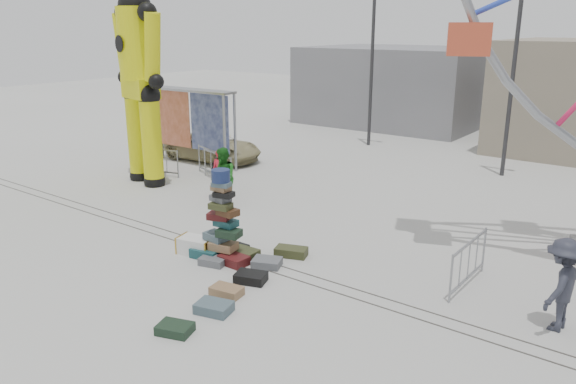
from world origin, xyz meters
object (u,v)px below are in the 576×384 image
Objects in this scene: barricade_dummy_c at (218,167)px; pedestrian_red at (220,174)px; lamp_post_right at (518,58)px; banner_scaffold at (190,108)px; lamp_post_left at (374,51)px; suitcase_tower at (224,234)px; barricade_dummy_a at (156,162)px; steamer_trunk at (196,246)px; barricade_wheel_front at (468,263)px; pedestrian_black at (221,172)px; barricade_dummy_b at (211,163)px; pedestrian_grey at (561,285)px; parked_suv at (213,147)px; pedestrian_green at (223,177)px; crash_test_dummy at (139,73)px.

pedestrian_red reaches higher than barricade_dummy_c.
lamp_post_right reaches higher than banner_scaffold.
lamp_post_right reaches higher than pedestrian_red.
suitcase_tower is (3.79, -14.46, -3.84)m from lamp_post_left.
barricade_dummy_c is (2.50, 0.83, 0.00)m from barricade_dummy_a.
barricade_wheel_front is at bearing 7.94° from steamer_trunk.
suitcase_tower is 1.40× the size of pedestrian_black.
lamp_post_left is 4.00× the size of barricade_wheel_front.
barricade_dummy_b is 1.09× the size of pedestrian_grey.
pedestrian_grey is at bearing -1.81° from steamer_trunk.
barricade_dummy_c is 1.09× the size of pedestrian_grey.
lamp_post_right is 1.84× the size of parked_suv.
pedestrian_grey is (4.24, -11.13, -3.56)m from lamp_post_right.
suitcase_tower is 5.83m from barricade_wheel_front.
barricade_wheel_front is (2.23, -10.37, -3.93)m from lamp_post_right.
lamp_post_right is 14.12m from barricade_dummy_a.
banner_scaffold reaches higher than pedestrian_black.
pedestrian_grey reaches higher than barricade_dummy_c.
lamp_post_left is at bearing -33.37° from parked_suv.
barricade_wheel_front is (5.44, 2.09, -0.10)m from suitcase_tower.
barricade_dummy_a is 1.09× the size of pedestrian_grey.
barricade_dummy_a is 4.92m from pedestrian_green.
barricade_dummy_b is at bearing 170.41° from barricade_dummy_c.
banner_scaffold is 2.66× the size of pedestrian_red.
lamp_post_right is 8.74× the size of steamer_trunk.
parked_suv is at bearing 153.85° from barricade_dummy_c.
pedestrian_red is 0.87× the size of pedestrian_green.
lamp_post_right is 4.85× the size of pedestrian_black.
crash_test_dummy is at bearing 137.40° from steamer_trunk.
banner_scaffold is 16.05m from pedestrian_grey.
lamp_post_right is 12.55m from parked_suv.
pedestrian_grey is at bearing -110.03° from barricade_wheel_front.
pedestrian_black is (-3.79, 3.93, 0.18)m from suitcase_tower.
pedestrian_green is (-6.14, -9.33, -3.53)m from lamp_post_right.
pedestrian_grey is at bearing -49.44° from lamp_post_left.
barricade_dummy_a is 13.31m from barricade_wheel_front.
barricade_dummy_a is at bearing -144.51° from barricade_dummy_c.
barricade_dummy_a and barricade_dummy_c have the same top height.
suitcase_tower is 10.15m from banner_scaffold.
steamer_trunk is 8.41m from pedestrian_grey.
banner_scaffold is 2.20× the size of barricade_dummy_c.
suitcase_tower is at bearing -104.46° from lamp_post_right.
suitcase_tower is 0.53× the size of parked_suv.
steamer_trunk is 0.50× the size of pedestrian_grey.
barricade_dummy_c is (-8.38, -7.26, -3.93)m from lamp_post_right.
banner_scaffold is at bearing 176.82° from pedestrian_green.
barricade_wheel_front is (6.22, 2.30, 0.34)m from steamer_trunk.
suitcase_tower is 8.66m from crash_test_dummy.
pedestrian_red is (-6.87, -8.70, -3.65)m from lamp_post_right.
lamp_post_left is at bearing 95.04° from barricade_dummy_b.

